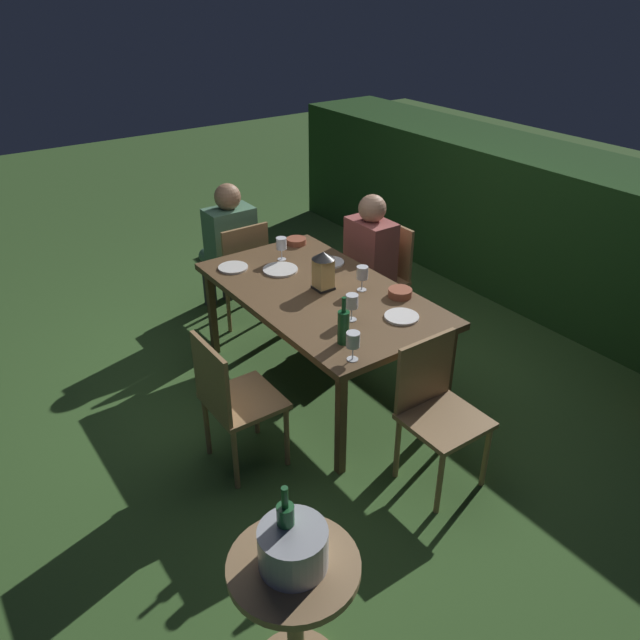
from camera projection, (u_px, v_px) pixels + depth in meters
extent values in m
plane|color=#385B28|center=(320.00, 383.00, 4.50)|extent=(16.00, 16.00, 0.00)
cube|color=brown|center=(320.00, 294.00, 4.14)|extent=(1.75, 0.98, 0.04)
cube|color=brown|center=(212.00, 313.00, 4.69)|extent=(0.05, 0.05, 0.70)
cube|color=brown|center=(341.00, 424.00, 3.54)|extent=(0.05, 0.05, 0.70)
cube|color=brown|center=(306.00, 284.00, 5.11)|extent=(0.05, 0.05, 0.70)
cube|color=brown|center=(447.00, 376.00, 3.97)|extent=(0.05, 0.05, 0.70)
cube|color=#937047|center=(375.00, 280.00, 4.97)|extent=(0.42, 0.40, 0.03)
cube|color=#937047|center=(395.00, 249.00, 4.95)|extent=(0.40, 0.03, 0.42)
cylinder|color=#937047|center=(372.00, 320.00, 4.87)|extent=(0.03, 0.03, 0.42)
cylinder|color=#937047|center=(344.00, 303.00, 5.12)|extent=(0.03, 0.03, 0.42)
cylinder|color=#937047|center=(404.00, 308.00, 5.04)|extent=(0.03, 0.03, 0.42)
cylinder|color=#937047|center=(376.00, 292.00, 5.30)|extent=(0.03, 0.03, 0.42)
cube|color=#9E4C47|center=(370.00, 251.00, 4.81)|extent=(0.38, 0.24, 0.50)
sphere|color=tan|center=(372.00, 209.00, 4.64)|extent=(0.21, 0.21, 0.21)
cylinder|color=#9E4C47|center=(362.00, 288.00, 4.79)|extent=(0.13, 0.36, 0.13)
cylinder|color=#9E4C47|center=(348.00, 280.00, 4.92)|extent=(0.13, 0.36, 0.13)
cylinder|color=#333338|center=(345.00, 321.00, 4.83)|extent=(0.11, 0.11, 0.45)
cylinder|color=#333338|center=(332.00, 312.00, 4.96)|extent=(0.11, 0.11, 0.45)
cube|color=#937047|center=(445.00, 421.00, 3.43)|extent=(0.40, 0.42, 0.03)
cube|color=#937047|center=(425.00, 371.00, 3.46)|extent=(0.03, 0.40, 0.42)
cylinder|color=#937047|center=(486.00, 457.00, 3.51)|extent=(0.03, 0.03, 0.42)
cylinder|color=#937047|center=(440.00, 483.00, 3.33)|extent=(0.03, 0.03, 0.42)
cylinder|color=#937047|center=(443.00, 425.00, 3.76)|extent=(0.03, 0.03, 0.42)
cylinder|color=#937047|center=(397.00, 448.00, 3.58)|extent=(0.03, 0.03, 0.42)
cube|color=#937047|center=(244.00, 400.00, 3.60)|extent=(0.42, 0.40, 0.03)
cube|color=#937047|center=(211.00, 379.00, 3.39)|extent=(0.40, 0.02, 0.42)
cylinder|color=#937047|center=(256.00, 406.00, 3.92)|extent=(0.03, 0.03, 0.42)
cylinder|color=#937047|center=(287.00, 436.00, 3.67)|extent=(0.03, 0.03, 0.42)
cylinder|color=#937047|center=(207.00, 426.00, 3.75)|extent=(0.03, 0.03, 0.42)
cylinder|color=#937047|center=(235.00, 459.00, 3.49)|extent=(0.03, 0.03, 0.42)
cube|color=#937047|center=(236.00, 271.00, 5.13)|extent=(0.40, 0.42, 0.03)
cube|color=#937047|center=(246.00, 253.00, 4.89)|extent=(0.03, 0.40, 0.42)
cylinder|color=#937047|center=(210.00, 293.00, 5.28)|extent=(0.03, 0.03, 0.42)
cylinder|color=#937047|center=(247.00, 282.00, 5.46)|extent=(0.03, 0.03, 0.42)
cylinder|color=#937047|center=(229.00, 309.00, 5.03)|extent=(0.03, 0.03, 0.42)
cylinder|color=#937047|center=(267.00, 297.00, 5.21)|extent=(0.03, 0.03, 0.42)
cube|color=#4C7A5B|center=(231.00, 238.00, 5.05)|extent=(0.24, 0.38, 0.50)
sphere|color=#997051|center=(228.00, 197.00, 4.88)|extent=(0.21, 0.21, 0.21)
cylinder|color=#4C7A5B|center=(215.00, 262.00, 5.22)|extent=(0.36, 0.13, 0.13)
cylinder|color=#4C7A5B|center=(234.00, 257.00, 5.31)|extent=(0.36, 0.13, 0.13)
cylinder|color=#333338|center=(209.00, 281.00, 5.45)|extent=(0.11, 0.11, 0.45)
cylinder|color=#333338|center=(227.00, 276.00, 5.54)|extent=(0.11, 0.11, 0.45)
cube|color=black|center=(323.00, 288.00, 4.15)|extent=(0.12, 0.12, 0.01)
cube|color=#F9D17A|center=(323.00, 273.00, 4.10)|extent=(0.11, 0.11, 0.20)
cone|color=black|center=(323.00, 255.00, 4.04)|extent=(0.15, 0.15, 0.05)
cylinder|color=#195128|center=(343.00, 328.00, 3.51)|extent=(0.07, 0.07, 0.20)
cylinder|color=#195128|center=(344.00, 305.00, 3.44)|extent=(0.03, 0.03, 0.09)
cylinder|color=silver|center=(282.00, 259.00, 4.57)|extent=(0.06, 0.06, 0.00)
cylinder|color=silver|center=(282.00, 254.00, 4.55)|extent=(0.01, 0.01, 0.08)
cylinder|color=silver|center=(281.00, 243.00, 4.51)|extent=(0.08, 0.08, 0.08)
cylinder|color=maroon|center=(281.00, 246.00, 4.52)|extent=(0.07, 0.07, 0.03)
cylinder|color=silver|center=(362.00, 290.00, 4.14)|extent=(0.06, 0.06, 0.00)
cylinder|color=silver|center=(362.00, 284.00, 4.12)|extent=(0.01, 0.01, 0.08)
cylinder|color=silver|center=(362.00, 273.00, 4.08)|extent=(0.08, 0.08, 0.08)
cylinder|color=maroon|center=(362.00, 276.00, 4.09)|extent=(0.07, 0.07, 0.03)
cylinder|color=silver|center=(351.00, 319.00, 3.79)|extent=(0.06, 0.06, 0.00)
cylinder|color=silver|center=(352.00, 313.00, 3.77)|extent=(0.01, 0.01, 0.08)
cylinder|color=silver|center=(352.00, 301.00, 3.73)|extent=(0.08, 0.08, 0.08)
cylinder|color=maroon|center=(352.00, 305.00, 3.74)|extent=(0.07, 0.07, 0.03)
cylinder|color=silver|center=(352.00, 359.00, 3.41)|extent=(0.06, 0.06, 0.00)
cylinder|color=silver|center=(353.00, 353.00, 3.39)|extent=(0.01, 0.01, 0.08)
cylinder|color=silver|center=(353.00, 340.00, 3.35)|extent=(0.08, 0.08, 0.08)
cylinder|color=maroon|center=(353.00, 343.00, 3.36)|extent=(0.07, 0.07, 0.03)
cylinder|color=silver|center=(233.00, 268.00, 4.43)|extent=(0.21, 0.21, 0.01)
cylinder|color=white|center=(402.00, 317.00, 3.81)|extent=(0.21, 0.21, 0.01)
cylinder|color=silver|center=(280.00, 270.00, 4.40)|extent=(0.25, 0.25, 0.01)
cylinder|color=white|center=(330.00, 262.00, 4.51)|extent=(0.21, 0.21, 0.01)
cylinder|color=#9E5138|center=(296.00, 241.00, 4.82)|extent=(0.15, 0.15, 0.05)
cylinder|color=#424C1E|center=(296.00, 240.00, 4.81)|extent=(0.13, 0.13, 0.01)
cylinder|color=#9E5138|center=(400.00, 293.00, 4.05)|extent=(0.15, 0.15, 0.05)
cylinder|color=tan|center=(400.00, 291.00, 4.04)|extent=(0.13, 0.13, 0.02)
cylinder|color=#9E7A51|center=(294.00, 567.00, 2.33)|extent=(0.51, 0.51, 0.03)
cylinder|color=#9E7A51|center=(295.00, 624.00, 2.49)|extent=(0.07, 0.07, 0.65)
cylinder|color=#B2B7BF|center=(293.00, 548.00, 2.28)|extent=(0.26, 0.26, 0.17)
cylinder|color=white|center=(293.00, 539.00, 2.25)|extent=(0.23, 0.23, 0.04)
cylinder|color=#1E5B2D|center=(286.00, 522.00, 2.26)|extent=(0.07, 0.07, 0.16)
cylinder|color=#1E5B2D|center=(285.00, 497.00, 2.20)|extent=(0.03, 0.03, 0.09)
cube|color=#1E4219|center=(550.00, 229.00, 5.41)|extent=(6.12, 0.90, 1.26)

